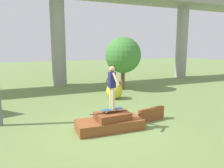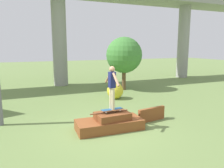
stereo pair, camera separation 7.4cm
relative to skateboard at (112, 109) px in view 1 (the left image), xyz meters
name	(u,v)px [view 1 (the left image)]	position (x,y,z in m)	size (l,w,h in m)	color
ground_plane	(109,129)	(-0.10, 0.02, -0.78)	(80.00, 80.00, 0.00)	olive
scrap_pile	(110,123)	(-0.08, 0.01, -0.51)	(2.51, 1.17, 0.70)	brown
scrap_plank_loose	(151,114)	(1.89, 0.22, -0.50)	(1.34, 0.35, 0.56)	brown
skateboard	(112,109)	(0.00, 0.00, 0.00)	(0.84, 0.28, 0.09)	#23517F
skater	(112,85)	(0.00, 0.00, 0.93)	(0.23, 1.08, 1.59)	#C6B78E
highway_overpass	(57,1)	(-0.10, 10.31, 5.64)	(44.00, 3.29, 7.57)	gray
tree_behind_right	(123,55)	(3.74, 6.70, 1.69)	(2.53, 2.53, 3.74)	brown
bush_yellow_flowering	(114,91)	(2.06, 4.41, -0.29)	(0.97, 0.97, 0.97)	gold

